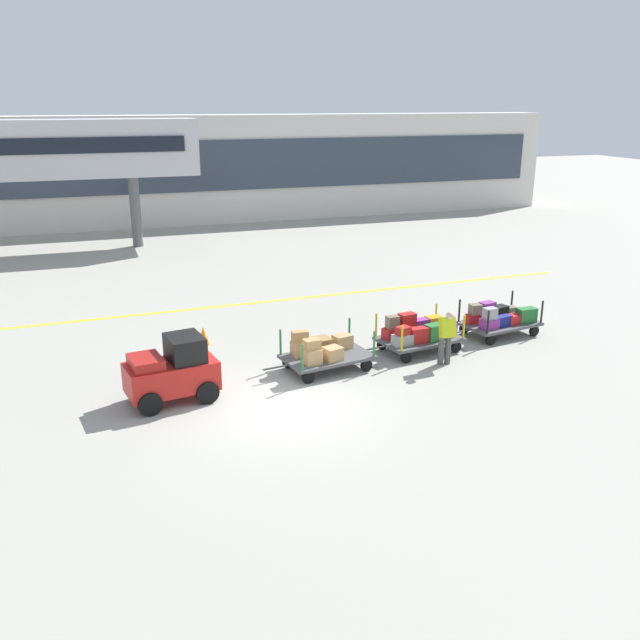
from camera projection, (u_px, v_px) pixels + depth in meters
name	position (u px, v px, depth m)	size (l,w,h in m)	color
ground_plane	(282.00, 407.00, 15.90)	(120.00, 120.00, 0.00)	#9E9B91
apron_lead_line	(312.00, 297.00, 24.79)	(21.03, 0.20, 0.01)	yellow
terminal_building	(154.00, 171.00, 38.30)	(49.43, 2.51, 6.05)	beige
jet_bridge	(5.00, 151.00, 30.24)	(15.71, 3.00, 6.02)	#B7B7BC
baggage_tug	(173.00, 371.00, 16.04)	(2.25, 1.51, 1.58)	red
baggage_cart_lead	(322.00, 352.00, 17.95)	(3.08, 1.74, 1.10)	#4C4C4F
baggage_cart_middle	(418.00, 333.00, 19.31)	(3.08, 1.74, 1.10)	#4C4C4F
baggage_cart_tail	(499.00, 319.00, 20.64)	(3.08, 1.74, 1.10)	#4C4C4F
baggage_handler	(447.00, 335.00, 18.18)	(0.44, 0.46, 1.56)	#4C4C4C
safety_cone_near	(203.00, 336.00, 19.89)	(0.36, 0.36, 0.55)	orange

